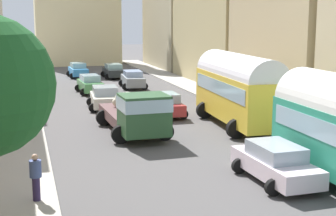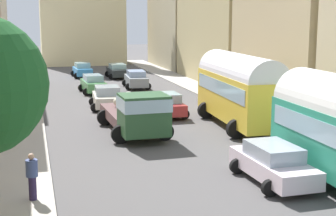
% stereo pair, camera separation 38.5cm
% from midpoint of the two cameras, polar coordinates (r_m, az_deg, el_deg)
% --- Properties ---
extents(ground_plane, '(154.00, 154.00, 0.00)m').
position_cam_midpoint_polar(ground_plane, '(35.91, -4.86, 0.30)').
color(ground_plane, '#4F4C4C').
extents(sidewalk_left, '(2.50, 70.00, 0.14)m').
position_cam_midpoint_polar(sidewalk_left, '(35.27, -16.50, -0.16)').
color(sidewalk_left, '#B0A99E').
rests_on(sidewalk_left, ground).
extents(sidewalk_right, '(2.50, 70.00, 0.14)m').
position_cam_midpoint_polar(sidewalk_right, '(37.93, 5.95, 0.92)').
color(sidewalk_right, '#A8A29B').
rests_on(sidewalk_right, ground).
extents(building_right_2, '(5.19, 11.43, 10.57)m').
position_cam_midpoint_polar(building_right_2, '(35.92, 13.58, 8.59)').
color(building_right_2, tan).
rests_on(building_right_2, ground).
extents(building_right_3, '(6.09, 14.67, 9.55)m').
position_cam_midpoint_polar(building_right_3, '(48.46, 5.98, 8.55)').
color(building_right_3, tan).
rests_on(building_right_3, ground).
extents(building_right_4, '(5.20, 13.57, 12.48)m').
position_cam_midpoint_polar(building_right_4, '(62.25, 0.53, 10.32)').
color(building_right_4, tan).
rests_on(building_right_4, ground).
extents(distant_church, '(10.53, 6.53, 19.21)m').
position_cam_midpoint_polar(distant_church, '(67.34, -10.32, 10.29)').
color(distant_church, beige).
rests_on(distant_church, ground).
extents(parked_bus_1, '(3.48, 8.79, 4.12)m').
position_cam_midpoint_polar(parked_bus_1, '(28.78, 7.50, 2.39)').
color(parked_bus_1, gold).
rests_on(parked_bus_1, ground).
extents(cargo_truck_0, '(3.31, 7.48, 2.42)m').
position_cam_midpoint_polar(cargo_truck_0, '(26.49, -3.99, -0.49)').
color(cargo_truck_0, '#284D2B').
rests_on(cargo_truck_0, ground).
extents(car_0, '(2.53, 3.97, 1.54)m').
position_cam_midpoint_polar(car_0, '(34.62, -7.37, 1.17)').
color(car_0, silver).
rests_on(car_0, ground).
extents(car_1, '(2.27, 4.07, 1.51)m').
position_cam_midpoint_polar(car_1, '(41.80, -8.97, 2.67)').
color(car_1, '#478B4C').
rests_on(car_1, ground).
extents(car_2, '(2.27, 3.76, 1.51)m').
position_cam_midpoint_polar(car_2, '(52.89, -10.22, 4.20)').
color(car_2, '#378BCF').
rests_on(car_2, ground).
extents(car_3, '(2.35, 4.44, 1.47)m').
position_cam_midpoint_polar(car_3, '(19.64, 11.37, -6.02)').
color(car_3, silver).
rests_on(car_3, ground).
extents(car_4, '(2.28, 3.76, 1.46)m').
position_cam_midpoint_polar(car_4, '(31.76, -0.66, 0.38)').
color(car_4, '#B43030').
rests_on(car_4, ground).
extents(car_5, '(2.39, 4.27, 1.52)m').
position_cam_midpoint_polar(car_5, '(44.44, -4.21, 3.23)').
color(car_5, gray).
rests_on(car_5, ground).
extents(car_6, '(2.28, 3.99, 1.45)m').
position_cam_midpoint_polar(car_6, '(51.84, -6.33, 4.16)').
color(car_6, '#222727').
rests_on(car_6, ground).
extents(pedestrian_1, '(0.56, 0.56, 1.74)m').
position_cam_midpoint_polar(pedestrian_1, '(17.54, -15.20, -7.37)').
color(pedestrian_1, '#2E2246').
rests_on(pedestrian_1, ground).
extents(pedestrian_2, '(0.34, 0.34, 1.72)m').
position_cam_midpoint_polar(pedestrian_2, '(33.01, -16.93, 0.76)').
color(pedestrian_2, '#2A2341').
rests_on(pedestrian_2, ground).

